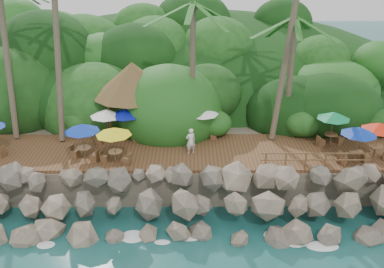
{
  "coord_description": "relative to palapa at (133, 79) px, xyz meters",
  "views": [
    {
      "loc": [
        -0.12,
        -17.44,
        13.62
      ],
      "look_at": [
        0.0,
        6.0,
        3.4
      ],
      "focal_mm": 40.3,
      "sensor_mm": 36.0,
      "label": 1
    }
  ],
  "objects": [
    {
      "name": "terrace",
      "position": [
        3.82,
        -3.42,
        -3.59
      ],
      "size": [
        26.0,
        5.0,
        0.2
      ],
      "primitive_type": "cube",
      "color": "brown",
      "rests_on": "land_base"
    },
    {
      "name": "foam_line",
      "position": [
        3.82,
        -9.12,
        -5.76
      ],
      "size": [
        25.2,
        0.8,
        0.06
      ],
      "color": "white",
      "rests_on": "ground"
    },
    {
      "name": "seawall",
      "position": [
        3.82,
        -7.42,
        -4.64
      ],
      "size": [
        29.0,
        4.0,
        2.3
      ],
      "primitive_type": null,
      "color": "gray",
      "rests_on": "ground"
    },
    {
      "name": "jungle_foliage",
      "position": [
        3.82,
        5.58,
        -5.79
      ],
      "size": [
        44.0,
        16.0,
        12.0
      ],
      "primitive_type": null,
      "color": "#143811",
      "rests_on": "ground"
    },
    {
      "name": "palapa",
      "position": [
        0.0,
        0.0,
        0.0
      ],
      "size": [
        5.24,
        5.24,
        4.6
      ],
      "color": "brown",
      "rests_on": "ground"
    },
    {
      "name": "jungle_hill",
      "position": [
        3.82,
        14.08,
        -5.79
      ],
      "size": [
        44.8,
        28.0,
        15.4
      ],
      "primitive_type": "ellipsoid",
      "color": "#143811",
      "rests_on": "ground"
    },
    {
      "name": "ground",
      "position": [
        3.82,
        -9.42,
        -5.79
      ],
      "size": [
        140.0,
        140.0,
        0.0
      ],
      "primitive_type": "plane",
      "color": "#19514F",
      "rests_on": "ground"
    },
    {
      "name": "railing",
      "position": [
        10.62,
        -5.77,
        -2.89
      ],
      "size": [
        6.1,
        0.1,
        1.0
      ],
      "color": "brown",
      "rests_on": "terrace"
    },
    {
      "name": "waiter",
      "position": [
        3.74,
        -3.78,
        -2.69
      ],
      "size": [
        0.68,
        0.57,
        1.6
      ],
      "primitive_type": "imported",
      "rotation": [
        0.0,
        0.0,
        3.51
      ],
      "color": "white",
      "rests_on": "terrace"
    },
    {
      "name": "land_base",
      "position": [
        3.82,
        6.58,
        -4.74
      ],
      "size": [
        32.0,
        25.2,
        2.1
      ],
      "primitive_type": "cube",
      "color": "gray",
      "rests_on": "ground"
    },
    {
      "name": "dining_clusters",
      "position": [
        3.53,
        -3.49,
        -1.67
      ],
      "size": [
        24.45,
        5.22,
        2.19
      ],
      "color": "brown",
      "rests_on": "terrace"
    }
  ]
}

